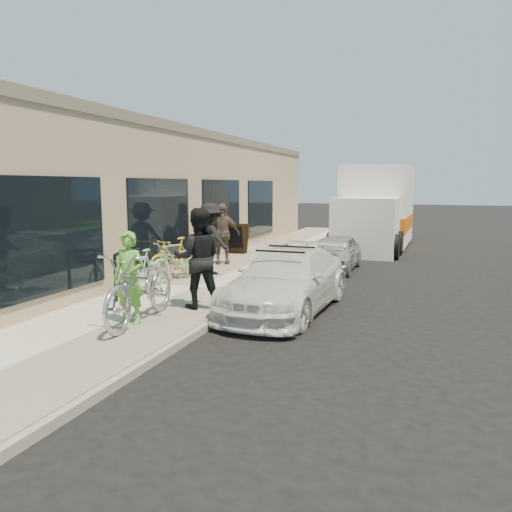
% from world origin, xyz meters
% --- Properties ---
extents(ground, '(120.00, 120.00, 0.00)m').
position_xyz_m(ground, '(0.00, 0.00, 0.00)').
color(ground, black).
rests_on(ground, ground).
extents(sidewalk, '(3.00, 34.00, 0.15)m').
position_xyz_m(sidewalk, '(-2.00, 3.00, 0.07)').
color(sidewalk, beige).
rests_on(sidewalk, ground).
extents(curb, '(0.12, 34.00, 0.13)m').
position_xyz_m(curb, '(-0.45, 3.00, 0.07)').
color(curb, gray).
rests_on(curb, ground).
extents(storefront, '(3.60, 20.00, 4.22)m').
position_xyz_m(storefront, '(-5.24, 7.99, 2.12)').
color(storefront, tan).
rests_on(storefront, ground).
extents(bike_rack, '(0.27, 0.68, 1.00)m').
position_xyz_m(bike_rack, '(-2.97, 1.38, 0.75)').
color(bike_rack, black).
rests_on(bike_rack, sidewalk).
extents(sandwich_board, '(0.64, 0.64, 1.02)m').
position_xyz_m(sandwich_board, '(-3.20, 8.68, 0.67)').
color(sandwich_board, black).
rests_on(sandwich_board, sidewalk).
extents(sedan_white, '(2.00, 4.38, 1.28)m').
position_xyz_m(sedan_white, '(0.49, 2.10, 0.62)').
color(sedan_white, silver).
rests_on(sedan_white, ground).
extents(sedan_silver, '(1.26, 3.12, 1.06)m').
position_xyz_m(sedan_silver, '(0.52, 7.25, 0.53)').
color(sedan_silver, '#AAABB0').
rests_on(sedan_silver, ground).
extents(moving_truck, '(2.64, 6.74, 3.29)m').
position_xyz_m(moving_truck, '(1.01, 13.30, 1.46)').
color(moving_truck, white).
rests_on(moving_truck, ground).
extents(tandem_bike, '(1.07, 2.48, 1.27)m').
position_xyz_m(tandem_bike, '(-1.50, -0.10, 0.78)').
color(tandem_bike, '#B2B2B4').
rests_on(tandem_bike, sidewalk).
extents(woman_rider, '(0.60, 0.40, 1.60)m').
position_xyz_m(woman_rider, '(-1.68, -0.19, 0.95)').
color(woman_rider, '#56A838').
rests_on(woman_rider, sidewalk).
extents(man_standing, '(1.18, 1.08, 1.95)m').
position_xyz_m(man_standing, '(-1.04, 1.20, 1.13)').
color(man_standing, black).
rests_on(man_standing, sidewalk).
extents(cruiser_bike_a, '(0.67, 1.60, 0.93)m').
position_xyz_m(cruiser_bike_a, '(-2.99, 2.17, 0.62)').
color(cruiser_bike_a, '#8ACFB6').
rests_on(cruiser_bike_a, sidewalk).
extents(cruiser_bike_b, '(1.03, 1.96, 0.98)m').
position_xyz_m(cruiser_bike_b, '(-2.79, 3.57, 0.64)').
color(cruiser_bike_b, '#8ACFB6').
rests_on(cruiser_bike_b, sidewalk).
extents(cruiser_bike_c, '(0.99, 1.77, 1.03)m').
position_xyz_m(cruiser_bike_c, '(-3.09, 3.94, 0.66)').
color(cruiser_bike_c, gold).
rests_on(cruiser_bike_c, sidewalk).
extents(bystander_a, '(1.41, 1.11, 1.91)m').
position_xyz_m(bystander_a, '(-2.40, 4.69, 1.10)').
color(bystander_a, black).
rests_on(bystander_a, sidewalk).
extents(bystander_b, '(1.16, 0.88, 1.83)m').
position_xyz_m(bystander_b, '(-2.80, 6.39, 1.07)').
color(bystander_b, brown).
rests_on(bystander_b, sidewalk).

